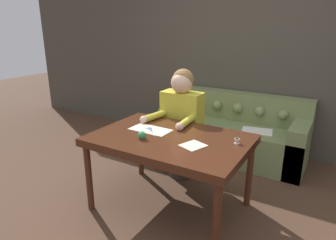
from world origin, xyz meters
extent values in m
plane|color=#4C3323|center=(0.00, 0.00, 0.00)|extent=(16.00, 16.00, 0.00)
cube|color=#474238|center=(0.00, 1.96, 1.30)|extent=(8.00, 0.06, 2.60)
cube|color=#472314|center=(-0.03, 0.09, 0.69)|extent=(1.38, 0.94, 0.07)
cylinder|color=#472314|center=(-0.66, -0.31, 0.33)|extent=(0.06, 0.06, 0.65)
cylinder|color=#472314|center=(0.60, -0.31, 0.33)|extent=(0.06, 0.06, 0.65)
cylinder|color=#472314|center=(-0.66, 0.50, 0.33)|extent=(0.06, 0.06, 0.65)
cylinder|color=#472314|center=(0.60, 0.50, 0.33)|extent=(0.06, 0.06, 0.65)
cube|color=olive|center=(0.08, 1.53, 0.22)|extent=(1.83, 0.77, 0.44)
cube|color=olive|center=(0.08, 1.80, 0.62)|extent=(1.83, 0.22, 0.37)
cube|color=olive|center=(-0.73, 1.53, 0.30)|extent=(0.20, 0.77, 0.60)
cube|color=olive|center=(0.90, 1.53, 0.30)|extent=(0.20, 0.77, 0.60)
sphere|color=olive|center=(-0.49, 1.67, 0.62)|extent=(0.13, 0.13, 0.13)
sphere|color=olive|center=(-0.20, 1.67, 0.62)|extent=(0.13, 0.13, 0.13)
sphere|color=olive|center=(0.08, 1.67, 0.62)|extent=(0.13, 0.13, 0.13)
sphere|color=olive|center=(0.37, 1.67, 0.62)|extent=(0.13, 0.13, 0.13)
sphere|color=olive|center=(0.65, 1.67, 0.62)|extent=(0.13, 0.13, 0.13)
cube|color=white|center=(0.42, 1.43, 0.44)|extent=(0.40, 0.33, 0.00)
cylinder|color=#33281E|center=(-0.24, 0.71, 0.22)|extent=(0.28, 0.28, 0.44)
cube|color=gold|center=(-0.24, 0.71, 0.72)|extent=(0.44, 0.22, 0.54)
sphere|color=#DBAD8E|center=(-0.24, 0.69, 1.09)|extent=(0.23, 0.23, 0.23)
sphere|color=olive|center=(-0.24, 0.72, 1.12)|extent=(0.23, 0.23, 0.23)
cylinder|color=gold|center=(-0.42, 0.44, 0.76)|extent=(0.12, 0.32, 0.07)
sphere|color=#DBAD8E|center=(-0.45, 0.29, 0.76)|extent=(0.08, 0.08, 0.08)
cylinder|color=gold|center=(-0.05, 0.44, 0.76)|extent=(0.10, 0.32, 0.07)
sphere|color=#DBAD8E|center=(-0.04, 0.29, 0.76)|extent=(0.08, 0.08, 0.08)
cube|color=beige|center=(-0.28, 0.16, 0.73)|extent=(0.40, 0.22, 0.00)
cube|color=beige|center=(0.24, 0.01, 0.73)|extent=(0.22, 0.24, 0.00)
cube|color=silver|center=(-0.19, 0.10, 0.73)|extent=(0.11, 0.07, 0.00)
cube|color=#2D569E|center=(-0.28, 0.14, 0.73)|extent=(0.08, 0.05, 0.00)
torus|color=#2D569E|center=(-0.32, 0.16, 0.73)|extent=(0.04, 0.04, 0.01)
cube|color=silver|center=(-0.21, 0.08, 0.73)|extent=(0.09, 0.10, 0.00)
cube|color=#2D569E|center=(-0.27, 0.16, 0.73)|extent=(0.06, 0.07, 0.00)
torus|color=#2D569E|center=(-0.30, 0.19, 0.73)|extent=(0.04, 0.04, 0.01)
cylinder|color=silver|center=(-0.25, 0.13, 0.73)|extent=(0.01, 0.01, 0.01)
cylinder|color=beige|center=(0.54, 0.24, 0.75)|extent=(0.03, 0.03, 0.04)
cylinder|color=beige|center=(0.54, 0.24, 0.77)|extent=(0.04, 0.04, 0.00)
cylinder|color=beige|center=(0.54, 0.24, 0.73)|extent=(0.04, 0.04, 0.00)
cylinder|color=#4C3828|center=(-0.21, -0.08, 0.73)|extent=(0.06, 0.06, 0.01)
sphere|color=#338C4C|center=(-0.21, -0.08, 0.76)|extent=(0.07, 0.07, 0.07)
camera|label=1|loc=(1.23, -2.06, 1.69)|focal=32.00mm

